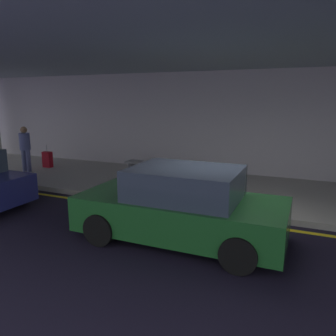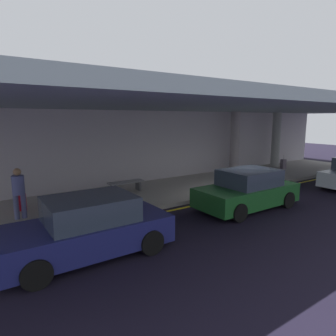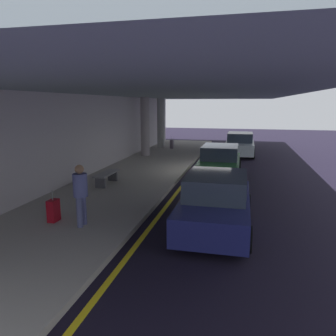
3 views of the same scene
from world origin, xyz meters
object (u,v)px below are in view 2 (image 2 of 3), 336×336
Objects in this scene: car_dark_green at (247,190)px; suitcase_upright_primary at (283,164)px; suitcase_upright_secondary at (21,202)px; traveler_with_luggage at (19,190)px; support_column_left_mid at (235,142)px; support_column_center at (276,140)px; bench_metal at (126,184)px; car_navy at (88,228)px.

suitcase_upright_primary is (8.29, 4.12, -0.25)m from car_dark_green.
car_dark_green is at bearing -52.69° from suitcase_upright_secondary.
suitcase_upright_primary is at bearing 69.21° from traveler_with_luggage.
support_column_left_mid is 4.00m from support_column_center.
support_column_center is 11.73m from bench_metal.
traveler_with_luggage reaches higher than suitcase_upright_secondary.
car_dark_green is (-8.66, -5.05, -1.26)m from support_column_center.
support_column_left_mid reaches higher than traveler_with_luggage.
support_column_center reaches higher than car_dark_green.
support_column_left_mid is at bearing 180.00° from support_column_center.
traveler_with_luggage reaches higher than car_dark_green.
suitcase_upright_secondary is (-0.95, 4.43, -0.25)m from car_navy.
car_dark_green is 9.26m from suitcase_upright_primary.
car_dark_green reaches higher than suitcase_upright_secondary.
suitcase_upright_primary is at bearing -111.60° from support_column_center.
car_dark_green is (6.31, 0.37, 0.00)m from car_navy.
support_column_left_mid is 12.06m from suitcase_upright_secondary.
support_column_center is 4.06× the size of suitcase_upright_secondary.
support_column_center reaches higher than suitcase_upright_primary.
car_navy is 4.54m from suitcase_upright_secondary.
support_column_left_mid is 12.23m from traveler_with_luggage.
support_column_left_mid reaches higher than car_navy.
support_column_center is 1.81m from suitcase_upright_primary.
traveler_with_luggage reaches higher than bench_metal.
support_column_center is 2.28× the size of bench_metal.
traveler_with_luggage is (-16.05, -1.92, -0.86)m from support_column_center.
suitcase_upright_secondary is at bearing -175.27° from support_column_left_mid.
bench_metal is at bearing 81.08° from traveler_with_luggage.
car_navy is 4.56× the size of suitcase_upright_primary.
support_column_center reaches higher than car_navy.
traveler_with_luggage reaches higher than suitcase_upright_primary.
car_dark_green is at bearing -132.72° from support_column_left_mid.
car_navy is at bearing -160.11° from support_column_center.
support_column_left_mid is 2.28× the size of bench_metal.
car_dark_green is at bearing -150.21° from suitcase_upright_primary.
bench_metal is (-11.62, -0.69, -1.47)m from support_column_center.
traveler_with_luggage is at bearing -121.34° from suitcase_upright_secondary.
bench_metal is at bearing -128.20° from car_navy.
support_column_left_mid is 0.89× the size of car_navy.
suitcase_upright_primary is at bearing -23.25° from suitcase_upright_secondary.
suitcase_upright_secondary is at bearing -80.75° from car_navy.
bench_metal is (-11.25, 0.24, 0.04)m from suitcase_upright_primary.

